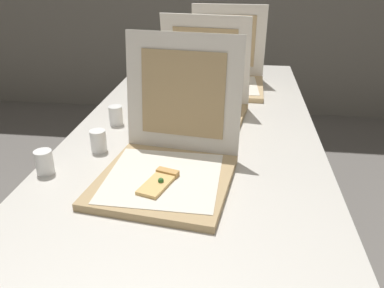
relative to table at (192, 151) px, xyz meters
The scene contains 8 objects.
table is the anchor object (origin of this frame).
pizza_box_front 0.29m from the table, 97.75° to the right, with size 0.42×0.46×0.39m.
pizza_box_middle 0.23m from the table, 91.53° to the left, with size 0.42×0.42×0.39m.
pizza_box_back 0.64m from the table, 81.85° to the left, with size 0.38×0.38×0.39m.
cup_white_mid 0.34m from the table, 162.50° to the left, with size 0.05×0.05×0.07m, color white.
cup_white_near_left 0.51m from the table, 144.10° to the right, with size 0.05×0.05×0.07m, color white.
cup_white_near_center 0.34m from the table, 156.03° to the right, with size 0.05×0.05×0.07m, color white.
cup_white_far 0.45m from the table, 123.35° to the left, with size 0.05×0.05×0.07m, color white.
Camera 1 is at (0.16, -0.64, 1.33)m, focal length 36.01 mm.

